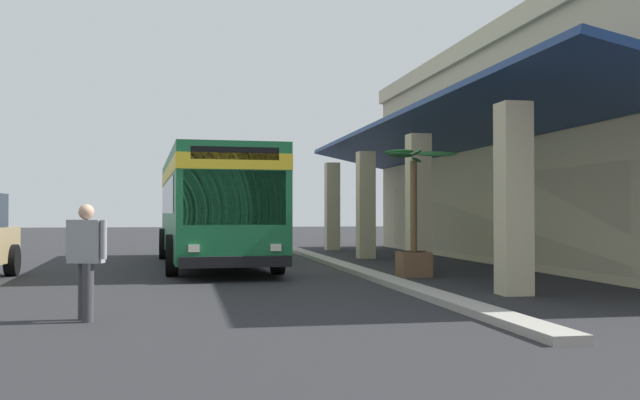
# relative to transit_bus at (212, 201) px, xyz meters

# --- Properties ---
(ground) EXTENTS (120.00, 120.00, 0.00)m
(ground) POSITION_rel_transit_bus_xyz_m (2.25, 8.97, -1.85)
(ground) COLOR #262628
(curb_strip) EXTENTS (26.57, 0.50, 0.12)m
(curb_strip) POSITION_rel_transit_bus_xyz_m (0.65, 3.51, -1.79)
(curb_strip) COLOR #9E998E
(curb_strip) RESTS_ON ground
(plaza_building) EXTENTS (22.45, 13.58, 7.07)m
(plaza_building) POSITION_rel_transit_bus_xyz_m (0.65, 13.13, 1.69)
(plaza_building) COLOR #C6B793
(plaza_building) RESTS_ON ground
(transit_bus) EXTENTS (11.33, 3.20, 3.34)m
(transit_bus) POSITION_rel_transit_bus_xyz_m (0.00, 0.00, 0.00)
(transit_bus) COLOR #196638
(transit_bus) RESTS_ON ground
(pedestrian) EXTENTS (0.41, 0.59, 1.64)m
(pedestrian) POSITION_rel_transit_bus_xyz_m (10.88, -2.17, -0.94)
(pedestrian) COLOR #38383D
(pedestrian) RESTS_ON ground
(potted_palm) EXTENTS (1.91, 1.84, 3.06)m
(potted_palm) POSITION_rel_transit_bus_xyz_m (4.94, 4.55, -0.93)
(potted_palm) COLOR brown
(potted_palm) RESTS_ON ground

